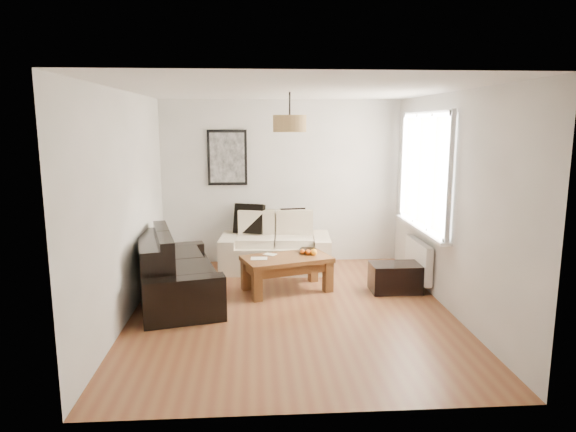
{
  "coord_description": "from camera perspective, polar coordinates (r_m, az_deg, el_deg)",
  "views": [
    {
      "loc": [
        -0.43,
        -5.85,
        2.24
      ],
      "look_at": [
        0.0,
        0.6,
        1.05
      ],
      "focal_mm": 31.7,
      "sensor_mm": 36.0,
      "label": 1
    }
  ],
  "objects": [
    {
      "name": "coffee_table",
      "position": [
        6.89,
        -0.15,
        -6.49
      ],
      "size": [
        1.29,
        0.95,
        0.47
      ],
      "primitive_type": null,
      "rotation": [
        0.0,
        0.0,
        0.32
      ],
      "color": "brown",
      "rests_on": "floor"
    },
    {
      "name": "floor",
      "position": [
        6.28,
        0.37,
        -10.46
      ],
      "size": [
        4.5,
        4.5,
        0.0
      ],
      "primitive_type": "plane",
      "color": "brown",
      "rests_on": "ground"
    },
    {
      "name": "orange_c",
      "position": [
        6.95,
        1.64,
        -4.0
      ],
      "size": [
        0.08,
        0.08,
        0.07
      ],
      "primitive_type": "sphere",
      "rotation": [
        0.0,
        0.0,
        0.19
      ],
      "color": "orange",
      "rests_on": "fruit_bowl"
    },
    {
      "name": "orange_b",
      "position": [
        6.91,
        2.89,
        -4.09
      ],
      "size": [
        0.11,
        0.11,
        0.09
      ],
      "primitive_type": "sphere",
      "rotation": [
        0.0,
        0.0,
        0.17
      ],
      "color": "orange",
      "rests_on": "fruit_bowl"
    },
    {
      "name": "loveseat_cream",
      "position": [
        7.85,
        -1.43,
        -3.02
      ],
      "size": [
        1.73,
        1.02,
        0.83
      ],
      "primitive_type": null,
      "rotation": [
        0.0,
        0.0,
        -0.07
      ],
      "color": "beige",
      "rests_on": "floor"
    },
    {
      "name": "ottoman",
      "position": [
        7.03,
        11.96,
        -6.77
      ],
      "size": [
        0.67,
        0.43,
        0.38
      ],
      "primitive_type": "cube",
      "rotation": [
        0.0,
        0.0,
        0.0
      ],
      "color": "black",
      "rests_on": "floor"
    },
    {
      "name": "wall_left",
      "position": [
        6.11,
        -17.69,
        1.08
      ],
      "size": [
        0.04,
        4.5,
        2.6
      ],
      "primitive_type": null,
      "color": "silver",
      "rests_on": "floor"
    },
    {
      "name": "wall_right",
      "position": [
        6.37,
        17.7,
        1.45
      ],
      "size": [
        0.04,
        4.5,
        2.6
      ],
      "primitive_type": null,
      "color": "silver",
      "rests_on": "floor"
    },
    {
      "name": "cushion_right",
      "position": [
        8.0,
        0.58,
        -0.53
      ],
      "size": [
        0.4,
        0.17,
        0.39
      ],
      "primitive_type": "cube",
      "rotation": [
        0.0,
        0.0,
        0.14
      ],
      "color": "black",
      "rests_on": "loveseat_cream"
    },
    {
      "name": "orange_a",
      "position": [
        6.92,
        2.27,
        -4.07
      ],
      "size": [
        0.09,
        0.09,
        0.08
      ],
      "primitive_type": "sphere",
      "rotation": [
        0.0,
        0.0,
        0.19
      ],
      "color": "#E25E13",
      "rests_on": "fruit_bowl"
    },
    {
      "name": "fruit_bowl",
      "position": [
        7.04,
        2.21,
        -3.9
      ],
      "size": [
        0.28,
        0.28,
        0.06
      ],
      "primitive_type": "imported",
      "rotation": [
        0.0,
        0.0,
        -0.27
      ],
      "color": "black",
      "rests_on": "coffee_table"
    },
    {
      "name": "wall_back",
      "position": [
        8.17,
        -0.78,
        3.81
      ],
      "size": [
        3.8,
        0.04,
        2.6
      ],
      "primitive_type": null,
      "color": "silver",
      "rests_on": "floor"
    },
    {
      "name": "pendant_shade",
      "position": [
        6.17,
        0.19,
        10.33
      ],
      "size": [
        0.4,
        0.4,
        0.2
      ],
      "primitive_type": "cylinder",
      "color": "tan",
      "rests_on": "ceiling"
    },
    {
      "name": "wall_front",
      "position": [
        3.75,
        2.92,
        -4.08
      ],
      "size": [
        3.8,
        0.04,
        2.6
      ],
      "primitive_type": null,
      "color": "silver",
      "rests_on": "floor"
    },
    {
      "name": "radiator",
      "position": [
        7.27,
        14.41,
        -4.75
      ],
      "size": [
        0.1,
        0.9,
        0.52
      ],
      "primitive_type": "cube",
      "color": "white",
      "rests_on": "wall_right"
    },
    {
      "name": "poster",
      "position": [
        8.1,
        -6.82,
        6.52
      ],
      "size": [
        0.62,
        0.04,
        0.87
      ],
      "primitive_type": null,
      "color": "black",
      "rests_on": "wall_back"
    },
    {
      "name": "papers",
      "position": [
        6.75,
        -3.27,
        -4.77
      ],
      "size": [
        0.22,
        0.16,
        0.01
      ],
      "primitive_type": "cube",
      "rotation": [
        0.0,
        0.0,
        -0.05
      ],
      "color": "white",
      "rests_on": "coffee_table"
    },
    {
      "name": "window_bay",
      "position": [
        7.07,
        15.17,
        4.87
      ],
      "size": [
        0.14,
        1.9,
        1.6
      ],
      "primitive_type": null,
      "color": "white",
      "rests_on": "wall_right"
    },
    {
      "name": "ceiling",
      "position": [
        5.88,
        0.4,
        13.94
      ],
      "size": [
        3.8,
        4.5,
        0.0
      ],
      "primitive_type": null,
      "color": "white",
      "rests_on": "floor"
    },
    {
      "name": "cushion_left",
      "position": [
        7.97,
        -4.37,
        -0.33
      ],
      "size": [
        0.49,
        0.28,
        0.47
      ],
      "primitive_type": "cube",
      "rotation": [
        0.0,
        0.0,
        -0.31
      ],
      "color": "black",
      "rests_on": "loveseat_cream"
    },
    {
      "name": "sofa_leather",
      "position": [
        6.66,
        -12.36,
        -5.78
      ],
      "size": [
        1.35,
        2.06,
        0.82
      ],
      "primitive_type": null,
      "rotation": [
        0.0,
        0.0,
        1.81
      ],
      "color": "black",
      "rests_on": "floor"
    }
  ]
}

